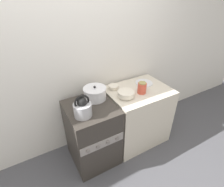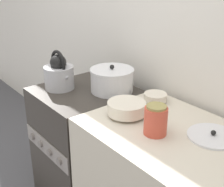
{
  "view_description": "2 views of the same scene",
  "coord_description": "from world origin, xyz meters",
  "px_view_note": "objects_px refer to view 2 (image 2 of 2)",
  "views": [
    {
      "loc": [
        -0.57,
        -1.22,
        1.99
      ],
      "look_at": [
        0.28,
        0.29,
        0.92
      ],
      "focal_mm": 28.0,
      "sensor_mm": 36.0,
      "label": 1
    },
    {
      "loc": [
        1.55,
        -0.71,
        1.58
      ],
      "look_at": [
        0.29,
        0.29,
        0.9
      ],
      "focal_mm": 50.0,
      "sensor_mm": 36.0,
      "label": 2
    }
  ],
  "objects_px": {
    "kettle": "(59,74)",
    "cooking_pot": "(112,80)",
    "loose_pot_lid": "(213,136)",
    "storage_jar": "(156,120)",
    "stove": "(86,145)",
    "small_ceramic_bowl": "(155,97)",
    "enamel_bowl": "(127,108)"
  },
  "relations": [
    {
      "from": "cooking_pot",
      "to": "loose_pot_lid",
      "type": "xyz_separation_m",
      "value": [
        0.75,
        0.0,
        -0.06
      ]
    },
    {
      "from": "enamel_bowl",
      "to": "stove",
      "type": "bearing_deg",
      "value": 175.37
    },
    {
      "from": "loose_pot_lid",
      "to": "cooking_pot",
      "type": "bearing_deg",
      "value": -179.86
    },
    {
      "from": "stove",
      "to": "small_ceramic_bowl",
      "type": "relative_size",
      "value": 6.27
    },
    {
      "from": "kettle",
      "to": "loose_pot_lid",
      "type": "bearing_deg",
      "value": 13.45
    },
    {
      "from": "stove",
      "to": "small_ceramic_bowl",
      "type": "xyz_separation_m",
      "value": [
        0.42,
        0.21,
        0.45
      ]
    },
    {
      "from": "kettle",
      "to": "storage_jar",
      "type": "relative_size",
      "value": 1.74
    },
    {
      "from": "kettle",
      "to": "cooking_pot",
      "type": "distance_m",
      "value": 0.34
    },
    {
      "from": "cooking_pot",
      "to": "small_ceramic_bowl",
      "type": "relative_size",
      "value": 2.07
    },
    {
      "from": "storage_jar",
      "to": "kettle",
      "type": "bearing_deg",
      "value": -176.43
    },
    {
      "from": "kettle",
      "to": "loose_pot_lid",
      "type": "relative_size",
      "value": 1.07
    },
    {
      "from": "kettle",
      "to": "small_ceramic_bowl",
      "type": "bearing_deg",
      "value": 29.91
    },
    {
      "from": "enamel_bowl",
      "to": "loose_pot_lid",
      "type": "xyz_separation_m",
      "value": [
        0.41,
        0.17,
        -0.04
      ]
    },
    {
      "from": "storage_jar",
      "to": "loose_pot_lid",
      "type": "xyz_separation_m",
      "value": [
        0.19,
        0.19,
        -0.07
      ]
    },
    {
      "from": "cooking_pot",
      "to": "enamel_bowl",
      "type": "height_order",
      "value": "cooking_pot"
    },
    {
      "from": "stove",
      "to": "storage_jar",
      "type": "relative_size",
      "value": 5.72
    },
    {
      "from": "kettle",
      "to": "loose_pot_lid",
      "type": "height_order",
      "value": "kettle"
    },
    {
      "from": "kettle",
      "to": "cooking_pot",
      "type": "xyz_separation_m",
      "value": [
        0.25,
        0.23,
        -0.02
      ]
    },
    {
      "from": "cooking_pot",
      "to": "storage_jar",
      "type": "height_order",
      "value": "cooking_pot"
    },
    {
      "from": "enamel_bowl",
      "to": "kettle",
      "type": "bearing_deg",
      "value": -173.29
    },
    {
      "from": "small_ceramic_bowl",
      "to": "storage_jar",
      "type": "xyz_separation_m",
      "value": [
        0.26,
        -0.26,
        0.04
      ]
    },
    {
      "from": "kettle",
      "to": "enamel_bowl",
      "type": "bearing_deg",
      "value": 6.71
    },
    {
      "from": "enamel_bowl",
      "to": "small_ceramic_bowl",
      "type": "height_order",
      "value": "enamel_bowl"
    },
    {
      "from": "stove",
      "to": "kettle",
      "type": "xyz_separation_m",
      "value": [
        -0.12,
        -0.1,
        0.51
      ]
    },
    {
      "from": "cooking_pot",
      "to": "enamel_bowl",
      "type": "distance_m",
      "value": 0.37
    },
    {
      "from": "small_ceramic_bowl",
      "to": "loose_pot_lid",
      "type": "height_order",
      "value": "small_ceramic_bowl"
    },
    {
      "from": "cooking_pot",
      "to": "storage_jar",
      "type": "bearing_deg",
      "value": -18.36
    },
    {
      "from": "loose_pot_lid",
      "to": "enamel_bowl",
      "type": "bearing_deg",
      "value": -157.76
    },
    {
      "from": "cooking_pot",
      "to": "loose_pot_lid",
      "type": "relative_size",
      "value": 1.16
    },
    {
      "from": "stove",
      "to": "enamel_bowl",
      "type": "xyz_separation_m",
      "value": [
        0.46,
        -0.04,
        0.47
      ]
    },
    {
      "from": "cooking_pot",
      "to": "small_ceramic_bowl",
      "type": "bearing_deg",
      "value": 14.76
    },
    {
      "from": "enamel_bowl",
      "to": "storage_jar",
      "type": "relative_size",
      "value": 1.39
    }
  ]
}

